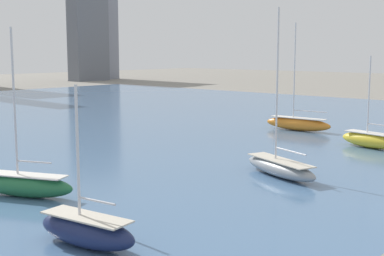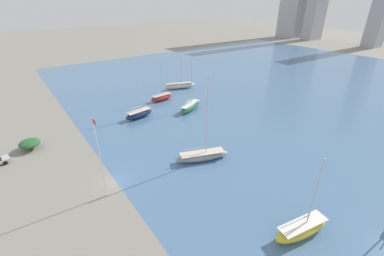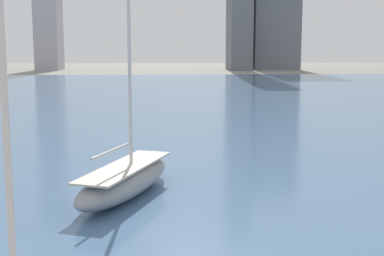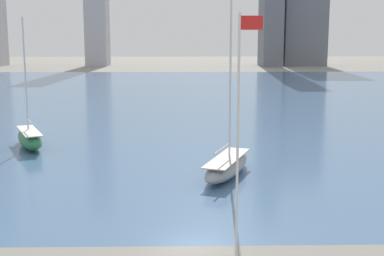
{
  "view_description": "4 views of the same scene",
  "coord_description": "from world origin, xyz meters",
  "px_view_note": "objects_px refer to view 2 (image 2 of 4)",
  "views": [
    {
      "loc": [
        -39.74,
        -11.67,
        11.96
      ],
      "look_at": [
        -7.87,
        16.61,
        5.84
      ],
      "focal_mm": 50.0,
      "sensor_mm": 36.0,
      "label": 1
    },
    {
      "loc": [
        34.7,
        -9.6,
        27.15
      ],
      "look_at": [
        -2.53,
        17.55,
        3.48
      ],
      "focal_mm": 24.0,
      "sensor_mm": 36.0,
      "label": 2
    },
    {
      "loc": [
        5.39,
        -12.11,
        7.79
      ],
      "look_at": [
        7.23,
        17.66,
        3.25
      ],
      "focal_mm": 50.0,
      "sensor_mm": 36.0,
      "label": 3
    },
    {
      "loc": [
        -0.32,
        -29.41,
        12.26
      ],
      "look_at": [
        0.45,
        9.31,
        5.33
      ],
      "focal_mm": 50.0,
      "sensor_mm": 36.0,
      "label": 4
    }
  ],
  "objects_px": {
    "flag_pole": "(100,157)",
    "sailboat_gray": "(202,156)",
    "sailboat_green": "(190,107)",
    "sailboat_cream": "(180,86)",
    "sailboat_red": "(162,97)",
    "sailboat_navy": "(139,114)",
    "sailboat_yellow": "(302,228)"
  },
  "relations": [
    {
      "from": "flag_pole",
      "to": "sailboat_cream",
      "type": "distance_m",
      "value": 52.44
    },
    {
      "from": "sailboat_green",
      "to": "sailboat_navy",
      "type": "relative_size",
      "value": 1.39
    },
    {
      "from": "sailboat_gray",
      "to": "sailboat_navy",
      "type": "relative_size",
      "value": 1.61
    },
    {
      "from": "sailboat_red",
      "to": "flag_pole",
      "type": "bearing_deg",
      "value": -46.13
    },
    {
      "from": "sailboat_green",
      "to": "sailboat_cream",
      "type": "height_order",
      "value": "sailboat_green"
    },
    {
      "from": "sailboat_gray",
      "to": "sailboat_cream",
      "type": "height_order",
      "value": "sailboat_gray"
    },
    {
      "from": "sailboat_red",
      "to": "sailboat_cream",
      "type": "bearing_deg",
      "value": 116.03
    },
    {
      "from": "flag_pole",
      "to": "sailboat_cream",
      "type": "xyz_separation_m",
      "value": [
        -36.22,
        37.43,
        -6.12
      ]
    },
    {
      "from": "sailboat_yellow",
      "to": "sailboat_green",
      "type": "bearing_deg",
      "value": 173.89
    },
    {
      "from": "sailboat_cream",
      "to": "sailboat_gray",
      "type": "bearing_deg",
      "value": -9.07
    },
    {
      "from": "flag_pole",
      "to": "sailboat_green",
      "type": "distance_m",
      "value": 35.86
    },
    {
      "from": "sailboat_navy",
      "to": "sailboat_cream",
      "type": "distance_m",
      "value": 24.75
    },
    {
      "from": "sailboat_green",
      "to": "sailboat_red",
      "type": "xyz_separation_m",
      "value": [
        -10.89,
        -2.44,
        -0.08
      ]
    },
    {
      "from": "sailboat_green",
      "to": "flag_pole",
      "type": "bearing_deg",
      "value": -80.74
    },
    {
      "from": "sailboat_cream",
      "to": "sailboat_green",
      "type": "bearing_deg",
      "value": -6.06
    },
    {
      "from": "flag_pole",
      "to": "sailboat_red",
      "type": "bearing_deg",
      "value": 138.07
    },
    {
      "from": "sailboat_green",
      "to": "sailboat_gray",
      "type": "height_order",
      "value": "sailboat_gray"
    },
    {
      "from": "sailboat_gray",
      "to": "sailboat_red",
      "type": "bearing_deg",
      "value": -176.15
    },
    {
      "from": "flag_pole",
      "to": "sailboat_navy",
      "type": "bearing_deg",
      "value": 144.36
    },
    {
      "from": "sailboat_navy",
      "to": "sailboat_red",
      "type": "bearing_deg",
      "value": 116.0
    },
    {
      "from": "sailboat_cream",
      "to": "sailboat_red",
      "type": "bearing_deg",
      "value": -40.9
    },
    {
      "from": "flag_pole",
      "to": "sailboat_yellow",
      "type": "relative_size",
      "value": 1.16
    },
    {
      "from": "flag_pole",
      "to": "sailboat_navy",
      "type": "height_order",
      "value": "flag_pole"
    },
    {
      "from": "sailboat_green",
      "to": "sailboat_cream",
      "type": "distance_m",
      "value": 18.62
    },
    {
      "from": "flag_pole",
      "to": "sailboat_gray",
      "type": "xyz_separation_m",
      "value": [
        0.95,
        17.71,
        -6.19
      ]
    },
    {
      "from": "flag_pole",
      "to": "sailboat_red",
      "type": "relative_size",
      "value": 1.21
    },
    {
      "from": "sailboat_green",
      "to": "sailboat_yellow",
      "type": "distance_m",
      "value": 42.72
    },
    {
      "from": "flag_pole",
      "to": "sailboat_red",
      "type": "distance_m",
      "value": 41.08
    },
    {
      "from": "sailboat_yellow",
      "to": "flag_pole",
      "type": "bearing_deg",
      "value": -130.72
    },
    {
      "from": "sailboat_red",
      "to": "sailboat_navy",
      "type": "bearing_deg",
      "value": -60.1
    },
    {
      "from": "sailboat_yellow",
      "to": "sailboat_navy",
      "type": "bearing_deg",
      "value": -168.39
    },
    {
      "from": "sailboat_green",
      "to": "sailboat_gray",
      "type": "bearing_deg",
      "value": -54.24
    }
  ]
}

